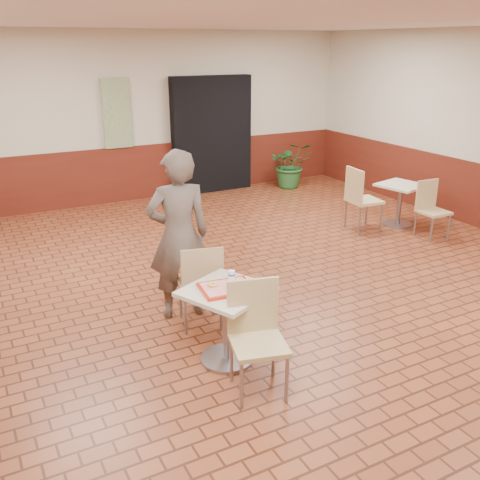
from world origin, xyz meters
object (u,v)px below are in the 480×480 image
customer (179,236)px  chair_second_left (360,196)px  main_table (227,313)px  chair_main_front (256,331)px  long_john_donut (234,286)px  chair_second_front (431,206)px  potted_plant (291,165)px  chair_main_back (201,282)px  second_table (400,198)px  serving_tray (226,288)px  ring_donut (213,284)px  paper_cup (232,275)px

customer → chair_second_left: bearing=-150.1°
main_table → chair_second_left: (3.45, 2.32, 0.07)m
chair_main_front → long_john_donut: bearing=103.9°
chair_second_front → potted_plant: potted_plant is taller
chair_main_back → potted_plant: potted_plant is taller
chair_main_back → second_table: bearing=-145.8°
chair_main_back → customer: size_ratio=0.51×
main_table → long_john_donut: 0.29m
chair_main_back → long_john_donut: 0.77m
serving_tray → ring_donut: bearing=144.9°
ring_donut → long_john_donut: size_ratio=0.54×
customer → second_table: customer is taller
customer → paper_cup: bearing=108.7°
second_table → chair_main_back: bearing=-159.4°
chair_main_back → potted_plant: bearing=-118.1°
second_table → potted_plant: (-0.21, 2.86, 0.01)m
ring_donut → main_table: bearing=-35.1°
paper_cup → potted_plant: bearing=52.0°
ring_donut → chair_main_back: bearing=76.5°
chair_main_front → chair_second_left: bearing=54.0°
long_john_donut → second_table: size_ratio=0.25×
main_table → paper_cup: (0.11, 0.12, 0.30)m
chair_main_back → chair_second_front: chair_main_back is taller
potted_plant → customer: bearing=-134.8°
chair_main_front → second_table: size_ratio=1.41×
customer → serving_tray: bearing=101.4°
long_john_donut → potted_plant: bearing=52.5°
main_table → customer: (-0.03, 1.03, 0.42)m
chair_main_back → serving_tray: 0.70m
customer → long_john_donut: size_ratio=10.68×
ring_donut → chair_second_front: (4.30, 1.53, -0.28)m
chair_second_left → potted_plant: bearing=-4.6°
long_john_donut → potted_plant: (3.94, 5.14, -0.30)m
serving_tray → paper_cup: bearing=47.1°
main_table → serving_tray: 0.25m
chair_main_back → chair_second_front: 4.27m
main_table → chair_main_back: bearing=86.3°
chair_second_front → potted_plant: (-0.22, 3.48, -0.01)m
customer → paper_cup: size_ratio=21.98×
chair_main_back → ring_donut: chair_main_back is taller
chair_main_back → paper_cup: bearing=111.0°
chair_main_front → paper_cup: chair_main_front is taller
second_table → potted_plant: potted_plant is taller
chair_main_back → paper_cup: chair_main_back is taller
paper_cup → potted_plant: potted_plant is taller
chair_main_front → chair_second_left: size_ratio=0.96×
ring_donut → potted_plant: bearing=50.8°
second_table → long_john_donut: bearing=-151.2°
chair_main_back → paper_cup: size_ratio=11.11×
chair_second_front → chair_main_back: bearing=-165.1°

